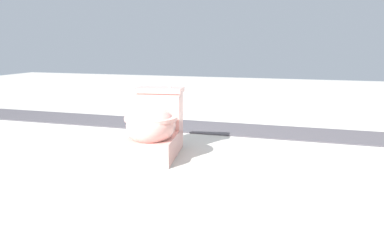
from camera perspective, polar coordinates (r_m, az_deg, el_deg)
name	(u,v)px	position (r m, az deg, el deg)	size (l,w,h in m)	color
ground_plane	(165,160)	(2.82, -4.16, -6.05)	(14.00, 14.00, 0.00)	#A8A59E
gravel_strip	(253,130)	(3.77, 9.21, -1.58)	(0.56, 8.00, 0.01)	#423F44
toilet	(154,128)	(2.87, -5.75, -1.22)	(0.68, 0.46, 0.52)	#E09E93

